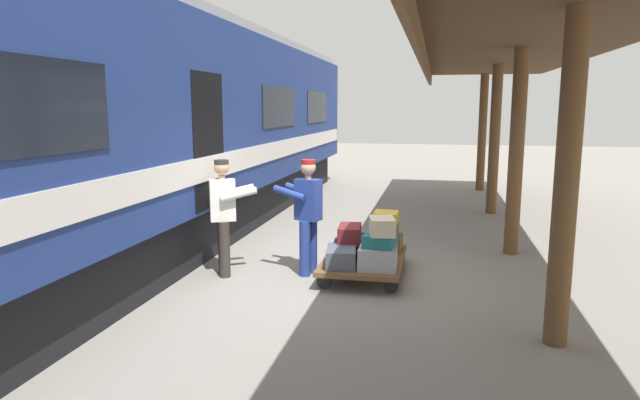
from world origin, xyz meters
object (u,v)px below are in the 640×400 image
at_px(suitcase_black_hardshell, 352,242).
at_px(porter_in_overalls, 307,213).
at_px(suitcase_cream_canvas, 382,226).
at_px(suitcase_burgundy_valise, 382,252).
at_px(suitcase_slate_roller, 341,257).
at_px(suitcase_olive_duffel, 385,229).
at_px(suitcase_navy_fabric, 347,249).
at_px(luggage_cart, 364,260).
at_px(train_car, 117,132).
at_px(suitcase_teal_softside, 380,240).
at_px(suitcase_maroon_trunk, 349,234).
at_px(suitcase_brown_leather, 385,242).
at_px(suitcase_gray_aluminum, 378,257).
at_px(suitcase_yellow_case, 386,217).
at_px(porter_by_door, 224,213).

height_order(suitcase_black_hardshell, porter_in_overalls, porter_in_overalls).
bearing_deg(suitcase_cream_canvas, suitcase_burgundy_valise, -84.77).
bearing_deg(suitcase_slate_roller, suitcase_burgundy_valise, -135.55).
bearing_deg(suitcase_olive_duffel, suitcase_navy_fabric, 43.28).
relative_size(luggage_cart, porter_in_overalls, 1.07).
xyz_separation_m(train_car, suitcase_teal_softside, (-4.10, 0.38, -1.40)).
bearing_deg(train_car, suitcase_maroon_trunk, -178.62).
bearing_deg(suitcase_brown_leather, suitcase_black_hardshell, 0.00).
distance_m(suitcase_gray_aluminum, suitcase_navy_fabric, 0.72).
xyz_separation_m(suitcase_teal_softside, suitcase_yellow_case, (0.01, -0.98, 0.13)).
bearing_deg(porter_by_door, suitcase_burgundy_valise, -169.50).
height_order(porter_in_overalls, porter_by_door, same).
bearing_deg(suitcase_cream_canvas, suitcase_navy_fabric, -43.01).
bearing_deg(suitcase_slate_roller, suitcase_gray_aluminum, 180.00).
bearing_deg(suitcase_yellow_case, suitcase_maroon_trunk, 46.75).
height_order(train_car, suitcase_navy_fabric, train_car).
bearing_deg(suitcase_maroon_trunk, suitcase_teal_softside, 136.22).
xyz_separation_m(luggage_cart, suitcase_maroon_trunk, (0.22, 0.03, 0.39)).
height_order(suitcase_teal_softside, suitcase_cream_canvas, suitcase_cream_canvas).
xyz_separation_m(suitcase_slate_roller, suitcase_cream_canvas, (-0.56, 0.02, 0.46)).
bearing_deg(suitcase_teal_softside, luggage_cart, -61.50).
relative_size(suitcase_navy_fabric, porter_in_overalls, 0.28).
relative_size(suitcase_burgundy_valise, suitcase_maroon_trunk, 1.15).
xyz_separation_m(suitcase_gray_aluminum, suitcase_burgundy_valise, (0.00, -0.50, -0.05)).
distance_m(suitcase_teal_softside, porter_in_overalls, 1.20).
bearing_deg(porter_by_door, suitcase_slate_roller, 177.24).
height_order(suitcase_burgundy_valise, suitcase_navy_fabric, suitcase_navy_fabric).
height_order(suitcase_maroon_trunk, suitcase_cream_canvas, suitcase_cream_canvas).
distance_m(luggage_cart, porter_in_overalls, 1.09).
xyz_separation_m(luggage_cart, suitcase_slate_roller, (0.26, 0.50, 0.17)).
distance_m(luggage_cart, suitcase_cream_canvas, 0.87).
relative_size(suitcase_brown_leather, porter_in_overalls, 0.30).
bearing_deg(suitcase_olive_duffel, suitcase_brown_leather, -104.49).
distance_m(luggage_cart, suitcase_black_hardshell, 0.58).
relative_size(luggage_cart, suitcase_cream_canvas, 4.02).
relative_size(suitcase_maroon_trunk, porter_in_overalls, 0.32).
relative_size(suitcase_gray_aluminum, suitcase_brown_leather, 1.13).
relative_size(suitcase_navy_fabric, suitcase_teal_softside, 1.18).
height_order(suitcase_navy_fabric, suitcase_yellow_case, suitcase_yellow_case).
xyz_separation_m(suitcase_yellow_case, porter_by_door, (2.26, 0.90, 0.14)).
xyz_separation_m(suitcase_gray_aluminum, suitcase_yellow_case, (-0.01, -0.98, 0.37)).
xyz_separation_m(suitcase_navy_fabric, suitcase_yellow_case, (-0.52, -0.48, 0.40)).
xyz_separation_m(train_car, suitcase_yellow_case, (-4.09, -0.60, -1.28)).
distance_m(suitcase_black_hardshell, porter_by_door, 2.04).
bearing_deg(luggage_cart, suitcase_teal_softside, 118.50).
height_order(luggage_cart, suitcase_yellow_case, suitcase_yellow_case).
distance_m(suitcase_cream_canvas, suitcase_yellow_case, 1.00).
relative_size(suitcase_black_hardshell, suitcase_burgundy_valise, 0.71).
distance_m(train_car, suitcase_maroon_trunk, 3.89).
height_order(suitcase_brown_leather, suitcase_yellow_case, suitcase_yellow_case).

